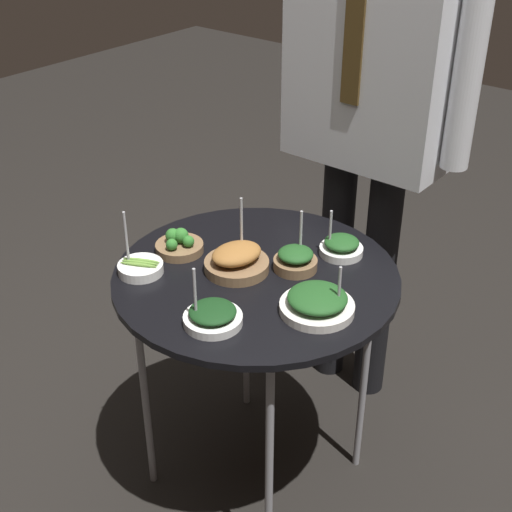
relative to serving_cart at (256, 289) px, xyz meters
The scene contains 10 objects.
ground_plane 0.65m from the serving_cart, ahead, with size 8.00×8.00×0.00m, color black.
serving_cart is the anchor object (origin of this frame).
bowl_spinach_front_center 0.23m from the serving_cart, 10.60° to the right, with size 0.17×0.17×0.13m.
bowl_spinach_far_rim 0.12m from the serving_cart, 51.54° to the left, with size 0.11×0.11×0.15m.
bowl_spinach_mid_right 0.24m from the serving_cart, 75.67° to the right, with size 0.13×0.13×0.15m.
bowl_roast_center 0.09m from the serving_cart, 157.61° to the right, with size 0.16×0.16×0.18m.
bowl_spinach_front_left 0.25m from the serving_cart, 62.06° to the left, with size 0.11×0.11×0.13m.
bowl_asparagus_mid_left 0.29m from the serving_cart, 141.66° to the right, with size 0.11×0.11×0.16m.
bowl_broccoli_front_right 0.24m from the serving_cart, 168.80° to the right, with size 0.13×0.13×0.06m.
waiter_figure 0.67m from the serving_cart, 92.66° to the left, with size 0.61×0.23×1.66m.
Camera 1 is at (0.94, -1.16, 1.65)m, focal length 50.00 mm.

